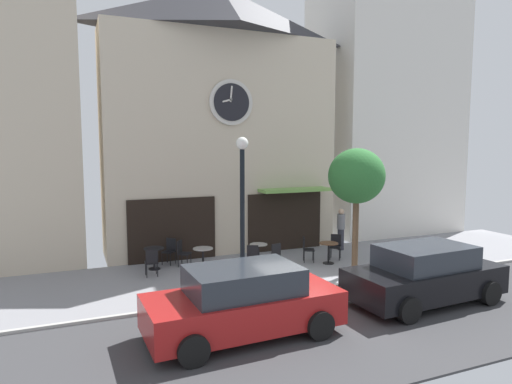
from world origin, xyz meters
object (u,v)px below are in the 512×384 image
object	(u,v)px
cafe_table_center_left	(203,255)
cafe_table_near_curb	(259,251)
parked_car_red	(243,302)
parked_car_black	(425,275)
cafe_chair_left_end	(336,245)
cafe_chair_by_entrance	(274,254)
cafe_table_near_door	(329,249)
cafe_chair_facing_street	(182,251)
cafe_table_center	(154,254)
street_lamp	(242,212)
cafe_chair_corner	(170,249)
cafe_chair_outer	(152,261)
pedestrian_grey	(341,229)
street_tree	(357,177)
cafe_chair_near_lamp	(253,255)
cafe_chair_facing_wall	(306,247)

from	to	relation	value
cafe_table_center_left	cafe_table_near_curb	xyz separation A→B (m)	(1.98, -0.16, -0.02)
parked_car_red	parked_car_black	xyz separation A→B (m)	(5.22, 0.07, 0.00)
cafe_chair_left_end	parked_car_red	xyz separation A→B (m)	(-5.57, -4.93, 0.23)
cafe_chair_by_entrance	cafe_table_center_left	bearing A→B (deg)	156.97
cafe_table_near_door	cafe_chair_facing_street	distance (m)	5.17
cafe_table_center	cafe_table_center_left	bearing A→B (deg)	-21.75
street_lamp	cafe_table_near_curb	world-z (taller)	street_lamp
cafe_chair_corner	cafe_chair_outer	bearing A→B (deg)	-122.71
cafe_chair_by_entrance	cafe_chair_outer	world-z (taller)	same
cafe_chair_corner	pedestrian_grey	bearing A→B (deg)	-4.47
cafe_chair_corner	cafe_chair_outer	distance (m)	1.60
street_tree	cafe_table_near_door	distance (m)	2.98
cafe_table_near_door	cafe_chair_by_entrance	distance (m)	2.09
parked_car_red	cafe_chair_near_lamp	bearing A→B (deg)	65.47
cafe_chair_left_end	cafe_chair_facing_wall	world-z (taller)	same
cafe_chair_by_entrance	cafe_chair_near_lamp	size ratio (longest dim) A/B	1.00
cafe_chair_corner	cafe_chair_facing_street	xyz separation A→B (m)	(0.33, -0.49, 0.00)
cafe_table_center	cafe_chair_outer	xyz separation A→B (m)	(-0.22, -0.84, 0.02)
cafe_table_near_door	cafe_chair_near_lamp	xyz separation A→B (m)	(-2.85, 0.18, 0.01)
cafe_chair_corner	cafe_chair_outer	world-z (taller)	same
cafe_table_center_left	pedestrian_grey	distance (m)	5.95
cafe_table_near_door	cafe_chair_near_lamp	bearing A→B (deg)	176.47
cafe_table_near_door	pedestrian_grey	xyz separation A→B (m)	(1.59, 1.63, 0.34)
cafe_chair_corner	cafe_chair_near_lamp	size ratio (longest dim) A/B	1.00
cafe_table_center	parked_car_red	distance (m)	6.14
street_lamp	cafe_table_center_left	distance (m)	2.94
street_tree	parked_car_black	distance (m)	3.86
cafe_table_near_door	cafe_chair_corner	size ratio (longest dim) A/B	0.84
street_tree	cafe_table_near_curb	xyz separation A→B (m)	(-2.50, 2.22, -2.70)
cafe_table_center	cafe_chair_by_entrance	size ratio (longest dim) A/B	0.82
cafe_chair_corner	pedestrian_grey	xyz separation A→B (m)	(6.81, -0.53, 0.33)
street_lamp	parked_car_red	size ratio (longest dim) A/B	1.02
cafe_table_center_left	pedestrian_grey	xyz separation A→B (m)	(5.91, 0.59, 0.36)
street_tree	cafe_table_near_curb	distance (m)	4.30
cafe_chair_near_lamp	parked_car_red	xyz separation A→B (m)	(-2.09, -4.59, 0.23)
cafe_table_center	cafe_chair_outer	distance (m)	0.87
cafe_table_near_door	cafe_chair_left_end	world-z (taller)	cafe_chair_left_end
cafe_chair_outer	parked_car_red	world-z (taller)	parked_car_red
cafe_chair_near_lamp	parked_car_black	distance (m)	5.50
cafe_chair_by_entrance	cafe_chair_facing_street	size ratio (longest dim) A/B	1.00
cafe_chair_outer	parked_car_black	xyz separation A→B (m)	(6.36, -5.16, 0.23)
cafe_chair_by_entrance	cafe_table_near_curb	bearing A→B (deg)	107.32
cafe_table_center	cafe_chair_corner	bearing A→B (deg)	38.25
cafe_table_near_door	cafe_chair_outer	world-z (taller)	cafe_chair_outer
cafe_chair_near_lamp	parked_car_red	distance (m)	5.05
cafe_table_center	parked_car_black	xyz separation A→B (m)	(6.14, -6.00, 0.25)
cafe_table_near_door	parked_car_red	distance (m)	6.63
cafe_table_center	street_tree	bearing A→B (deg)	-26.45
cafe_table_center_left	parked_car_black	bearing A→B (deg)	-49.47
street_lamp	parked_car_black	size ratio (longest dim) A/B	1.01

